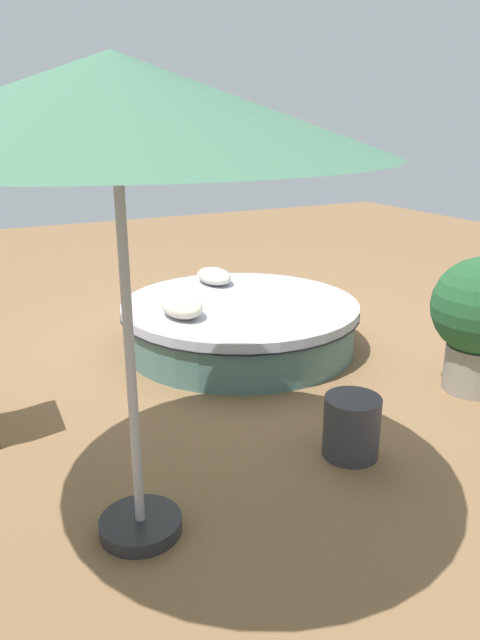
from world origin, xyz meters
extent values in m
plane|color=olive|center=(0.00, 0.00, 0.00)|extent=(16.00, 16.00, 0.00)
cylinder|color=#4C726B|center=(0.00, 0.00, 0.18)|extent=(2.18, 2.18, 0.36)
cylinder|color=black|center=(0.00, 0.00, 0.36)|extent=(2.26, 2.26, 0.02)
cylinder|color=#B2B7C6|center=(0.00, 0.00, 0.41)|extent=(2.25, 2.25, 0.09)
ellipsoid|color=beige|center=(0.72, -0.06, 0.53)|extent=(0.51, 0.32, 0.16)
ellipsoid|color=beige|center=(-0.15, 0.65, 0.55)|extent=(0.52, 0.34, 0.19)
cylinder|color=#262628|center=(-2.18, 1.72, 0.04)|extent=(0.44, 0.44, 0.08)
cylinder|color=#99999E|center=(-2.18, 1.72, 1.17)|extent=(0.05, 0.05, 2.34)
cone|color=#4C7F60|center=(-2.18, 1.72, 2.15)|extent=(2.42, 2.42, 0.42)
cylinder|color=gray|center=(-1.72, -1.24, 0.19)|extent=(0.46, 0.46, 0.38)
cylinder|color=#333338|center=(-2.07, 0.25, 0.20)|extent=(0.37, 0.37, 0.41)
camera|label=1|loc=(-4.75, 2.45, 2.09)|focal=33.12mm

